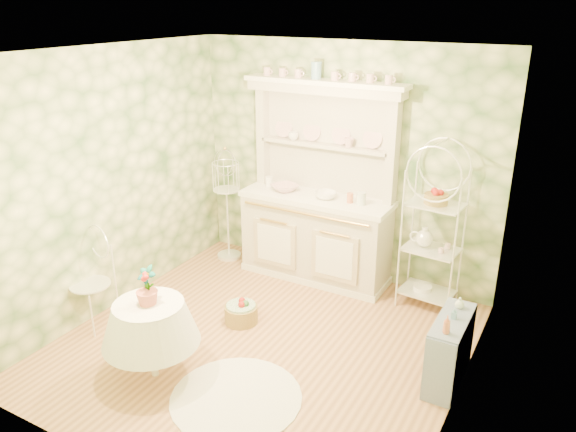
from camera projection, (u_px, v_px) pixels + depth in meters
The scene contains 22 objects.
floor at pixel (263, 344), 5.39m from camera, with size 3.60×3.60×0.00m, color tan.
ceiling at pixel (257, 53), 4.41m from camera, with size 3.60×3.60×0.00m, color white.
wall_left at pixel (110, 182), 5.72m from camera, with size 3.60×3.60×0.00m, color beige.
wall_right at pixel (470, 255), 4.09m from camera, with size 3.60×3.60×0.00m, color beige.
wall_back at pixel (344, 164), 6.37m from camera, with size 3.60×3.60×0.00m, color beige.
wall_front at pixel (106, 304), 3.44m from camera, with size 3.60×3.60×0.00m, color beige.
kitchen_dresser at pixel (317, 185), 6.31m from camera, with size 1.87×0.61×2.29m, color beige.
bakers_rack at pixel (434, 222), 5.75m from camera, with size 0.60×0.43×1.92m, color white.
side_shelf at pixel (449, 352), 4.77m from camera, with size 0.25×0.67×0.57m, color #7886AB.
round_table at pixel (152, 345), 4.84m from camera, with size 0.57×0.57×0.62m, color white.
cafe_chair at pixel (90, 287), 5.57m from camera, with size 0.39×0.39×0.85m, color white.
birdcage_stand at pixel (227, 202), 6.94m from camera, with size 0.35×0.35×1.50m, color white.
floor_basket at pixel (241, 313), 5.72m from camera, with size 0.32×0.32×0.21m, color #A28745.
lace_rug at pixel (236, 397), 4.66m from camera, with size 1.10×1.10×0.01m, color white.
bowl_floral at pixel (285, 190), 6.53m from camera, with size 0.30×0.30×0.07m, color white.
bowl_white at pixel (325, 198), 6.28m from camera, with size 0.25×0.25×0.08m, color white.
cup_left at pixel (293, 137), 6.44m from camera, with size 0.12×0.12×0.09m, color white.
cup_right at pixel (349, 144), 6.13m from camera, with size 0.11×0.11×0.10m, color white.
potted_geranium at pixel (148, 288), 4.67m from camera, with size 0.17×0.12×0.33m, color #3F7238.
bottle_amber at pixel (447, 326), 4.43m from camera, with size 0.06×0.06×0.15m, color #C16842.
bottle_blue at pixel (454, 314), 4.65m from camera, with size 0.04×0.04×0.10m, color #71A1BE.
bottle_glass at pixel (459, 305), 4.81m from camera, with size 0.08×0.08×0.10m, color silver.
Camera 1 is at (2.44, -3.88, 3.09)m, focal length 35.00 mm.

